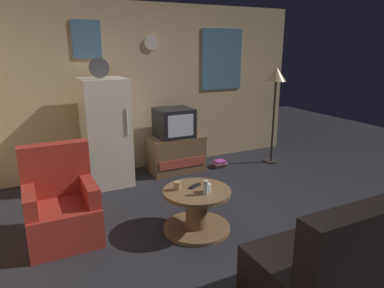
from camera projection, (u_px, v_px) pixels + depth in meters
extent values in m
plane|color=#232328|center=(231.00, 232.00, 3.74)|extent=(12.00, 12.00, 0.00)
cube|color=#D1B284|center=(149.00, 88.00, 5.51)|extent=(5.20, 0.10, 2.55)
cube|color=teal|center=(222.00, 59.00, 5.90)|extent=(0.76, 0.02, 1.00)
cube|color=teal|center=(87.00, 39.00, 4.86)|extent=(0.40, 0.02, 0.52)
cylinder|color=silver|center=(151.00, 43.00, 5.28)|extent=(0.22, 0.03, 0.22)
cube|color=silver|center=(106.00, 133.00, 4.87)|extent=(0.60, 0.60, 1.50)
cylinder|color=silver|center=(127.00, 121.00, 4.65)|extent=(0.02, 0.02, 0.36)
cylinder|color=#4C4C51|center=(99.00, 68.00, 4.54)|extent=(0.26, 0.04, 0.26)
cube|color=brown|center=(176.00, 153.00, 5.52)|extent=(0.84, 0.52, 0.56)
cube|color=#AD4733|center=(183.00, 163.00, 5.31)|extent=(0.76, 0.01, 0.13)
cube|color=black|center=(174.00, 123.00, 5.37)|extent=(0.54, 0.50, 0.44)
cube|color=silver|center=(181.00, 126.00, 5.16)|extent=(0.41, 0.01, 0.33)
cylinder|color=#332D28|center=(271.00, 161.00, 6.00)|extent=(0.24, 0.24, 0.02)
cylinder|color=#332D28|center=(273.00, 122.00, 5.81)|extent=(0.04, 0.04, 1.40)
cone|color=#F2D18C|center=(276.00, 74.00, 5.60)|extent=(0.32, 0.32, 0.22)
cylinder|color=brown|center=(197.00, 228.00, 3.79)|extent=(0.72, 0.72, 0.04)
cylinder|color=brown|center=(197.00, 210.00, 3.73)|extent=(0.24, 0.24, 0.42)
cylinder|color=brown|center=(197.00, 192.00, 3.67)|extent=(0.72, 0.72, 0.04)
cylinder|color=silver|center=(206.00, 188.00, 3.54)|extent=(0.05, 0.05, 0.15)
cylinder|color=silver|center=(207.00, 188.00, 3.61)|extent=(0.08, 0.08, 0.09)
cylinder|color=tan|center=(177.00, 186.00, 3.66)|extent=(0.08, 0.08, 0.09)
cube|color=black|center=(195.00, 186.00, 3.74)|extent=(0.15, 0.10, 0.02)
cube|color=#A52D23|center=(63.00, 222.00, 3.53)|extent=(0.68, 0.68, 0.40)
cube|color=#A52D23|center=(55.00, 169.00, 3.63)|extent=(0.68, 0.16, 0.56)
cube|color=#A52D23|center=(29.00, 200.00, 3.33)|extent=(0.12, 0.60, 0.20)
cube|color=#A52D23|center=(89.00, 190.00, 3.57)|extent=(0.12, 0.60, 0.20)
cube|color=black|center=(352.00, 265.00, 2.84)|extent=(1.70, 0.80, 0.40)
cube|color=#A57E66|center=(220.00, 166.00, 5.73)|extent=(0.16, 0.13, 0.02)
cube|color=#7A407C|center=(220.00, 165.00, 5.73)|extent=(0.19, 0.14, 0.03)
cube|color=#A95D52|center=(220.00, 163.00, 5.72)|extent=(0.22, 0.17, 0.02)
cube|color=#95A4C6|center=(220.00, 162.00, 5.72)|extent=(0.19, 0.14, 0.02)
cube|color=#CA47AC|center=(220.00, 161.00, 5.71)|extent=(0.16, 0.16, 0.02)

